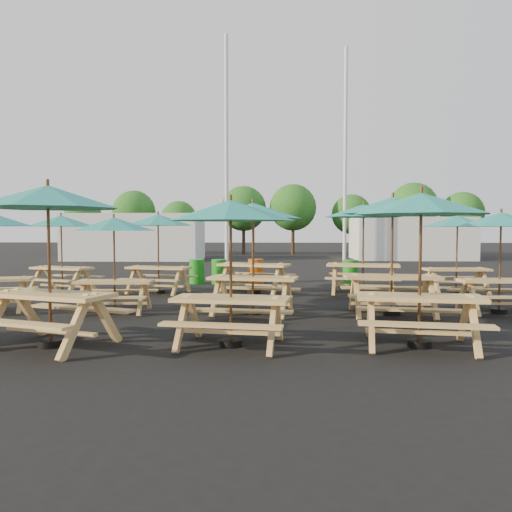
{
  "coord_description": "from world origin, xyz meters",
  "views": [
    {
      "loc": [
        0.49,
        -12.38,
        1.83
      ],
      "look_at": [
        0.0,
        1.5,
        1.1
      ],
      "focal_mm": 35.0,
      "sensor_mm": 36.0,
      "label": 1
    }
  ],
  "objects_px": {
    "picnic_unit_7": "(253,218)",
    "picnic_unit_14": "(457,226)",
    "picnic_unit_13": "(501,226)",
    "picnic_unit_8": "(254,216)",
    "picnic_unit_3": "(48,207)",
    "picnic_unit_5": "(158,225)",
    "picnic_unit_6": "(231,219)",
    "waste_bin_2": "(256,271)",
    "picnic_unit_4": "(114,230)",
    "picnic_unit_9": "(421,213)",
    "waste_bin_0": "(197,272)",
    "picnic_unit_11": "(363,216)",
    "picnic_unit_10": "(393,213)",
    "picnic_unit_2": "(61,226)",
    "waste_bin_1": "(219,272)",
    "waste_bin_3": "(350,272)"
  },
  "relations": [
    {
      "from": "picnic_unit_7",
      "to": "picnic_unit_14",
      "type": "relative_size",
      "value": 1.08
    },
    {
      "from": "picnic_unit_13",
      "to": "picnic_unit_8",
      "type": "bearing_deg",
      "value": 149.23
    },
    {
      "from": "picnic_unit_3",
      "to": "picnic_unit_5",
      "type": "relative_size",
      "value": 1.17
    },
    {
      "from": "picnic_unit_7",
      "to": "picnic_unit_14",
      "type": "xyz_separation_m",
      "value": [
        5.56,
        3.31,
        -0.16
      ]
    },
    {
      "from": "picnic_unit_5",
      "to": "picnic_unit_6",
      "type": "xyz_separation_m",
      "value": [
        2.65,
        -6.47,
        0.02
      ]
    },
    {
      "from": "picnic_unit_3",
      "to": "waste_bin_2",
      "type": "height_order",
      "value": "picnic_unit_3"
    },
    {
      "from": "picnic_unit_5",
      "to": "picnic_unit_7",
      "type": "bearing_deg",
      "value": -37.74
    },
    {
      "from": "picnic_unit_4",
      "to": "picnic_unit_9",
      "type": "bearing_deg",
      "value": -30.06
    },
    {
      "from": "picnic_unit_7",
      "to": "picnic_unit_9",
      "type": "xyz_separation_m",
      "value": [
        2.72,
        -2.98,
        -0.01
      ]
    },
    {
      "from": "picnic_unit_9",
      "to": "waste_bin_0",
      "type": "height_order",
      "value": "picnic_unit_9"
    },
    {
      "from": "waste_bin_0",
      "to": "picnic_unit_6",
      "type": "bearing_deg",
      "value": -77.89
    },
    {
      "from": "picnic_unit_7",
      "to": "picnic_unit_11",
      "type": "distance_m",
      "value": 4.57
    },
    {
      "from": "picnic_unit_10",
      "to": "picnic_unit_2",
      "type": "bearing_deg",
      "value": 160.51
    },
    {
      "from": "picnic_unit_9",
      "to": "waste_bin_2",
      "type": "xyz_separation_m",
      "value": [
        -2.89,
        9.27,
        -1.67
      ]
    },
    {
      "from": "waste_bin_1",
      "to": "picnic_unit_2",
      "type": "bearing_deg",
      "value": -147.92
    },
    {
      "from": "waste_bin_3",
      "to": "picnic_unit_4",
      "type": "bearing_deg",
      "value": -136.42
    },
    {
      "from": "picnic_unit_7",
      "to": "waste_bin_1",
      "type": "height_order",
      "value": "picnic_unit_7"
    },
    {
      "from": "picnic_unit_6",
      "to": "picnic_unit_7",
      "type": "bearing_deg",
      "value": 94.15
    },
    {
      "from": "picnic_unit_5",
      "to": "picnic_unit_14",
      "type": "distance_m",
      "value": 8.43
    },
    {
      "from": "picnic_unit_2",
      "to": "picnic_unit_9",
      "type": "relative_size",
      "value": 1.02
    },
    {
      "from": "picnic_unit_2",
      "to": "picnic_unit_11",
      "type": "distance_m",
      "value": 8.65
    },
    {
      "from": "picnic_unit_4",
      "to": "picnic_unit_9",
      "type": "height_order",
      "value": "picnic_unit_9"
    },
    {
      "from": "picnic_unit_3",
      "to": "picnic_unit_10",
      "type": "distance_m",
      "value": 6.8
    },
    {
      "from": "picnic_unit_10",
      "to": "picnic_unit_14",
      "type": "relative_size",
      "value": 1.13
    },
    {
      "from": "picnic_unit_8",
      "to": "picnic_unit_11",
      "type": "distance_m",
      "value": 3.11
    },
    {
      "from": "picnic_unit_6",
      "to": "picnic_unit_14",
      "type": "xyz_separation_m",
      "value": [
        5.78,
        6.35,
        -0.05
      ]
    },
    {
      "from": "picnic_unit_2",
      "to": "picnic_unit_10",
      "type": "height_order",
      "value": "picnic_unit_10"
    },
    {
      "from": "picnic_unit_7",
      "to": "picnic_unit_14",
      "type": "distance_m",
      "value": 6.48
    },
    {
      "from": "picnic_unit_9",
      "to": "waste_bin_3",
      "type": "height_order",
      "value": "picnic_unit_9"
    },
    {
      "from": "picnic_unit_5",
      "to": "waste_bin_0",
      "type": "bearing_deg",
      "value": 87.22
    },
    {
      "from": "picnic_unit_10",
      "to": "waste_bin_2",
      "type": "distance_m",
      "value": 7.28
    },
    {
      "from": "picnic_unit_5",
      "to": "picnic_unit_10",
      "type": "height_order",
      "value": "picnic_unit_10"
    },
    {
      "from": "picnic_unit_2",
      "to": "picnic_unit_4",
      "type": "height_order",
      "value": "picnic_unit_2"
    },
    {
      "from": "waste_bin_0",
      "to": "waste_bin_3",
      "type": "bearing_deg",
      "value": -1.88
    },
    {
      "from": "picnic_unit_8",
      "to": "waste_bin_3",
      "type": "xyz_separation_m",
      "value": [
        3.13,
        2.4,
        -1.8
      ]
    },
    {
      "from": "picnic_unit_5",
      "to": "picnic_unit_14",
      "type": "relative_size",
      "value": 1.05
    },
    {
      "from": "picnic_unit_2",
      "to": "picnic_unit_11",
      "type": "bearing_deg",
      "value": 18.73
    },
    {
      "from": "picnic_unit_7",
      "to": "picnic_unit_8",
      "type": "height_order",
      "value": "picnic_unit_8"
    },
    {
      "from": "picnic_unit_8",
      "to": "picnic_unit_14",
      "type": "distance_m",
      "value": 5.69
    },
    {
      "from": "picnic_unit_10",
      "to": "waste_bin_1",
      "type": "height_order",
      "value": "picnic_unit_10"
    },
    {
      "from": "picnic_unit_3",
      "to": "picnic_unit_11",
      "type": "bearing_deg",
      "value": 66.12
    },
    {
      "from": "picnic_unit_6",
      "to": "picnic_unit_4",
      "type": "bearing_deg",
      "value": 140.68
    },
    {
      "from": "picnic_unit_13",
      "to": "waste_bin_2",
      "type": "height_order",
      "value": "picnic_unit_13"
    },
    {
      "from": "picnic_unit_6",
      "to": "waste_bin_2",
      "type": "distance_m",
      "value": 9.46
    },
    {
      "from": "picnic_unit_7",
      "to": "picnic_unit_3",
      "type": "bearing_deg",
      "value": -123.54
    },
    {
      "from": "picnic_unit_6",
      "to": "waste_bin_0",
      "type": "distance_m",
      "value": 9.41
    },
    {
      "from": "picnic_unit_8",
      "to": "picnic_unit_10",
      "type": "distance_m",
      "value": 4.67
    },
    {
      "from": "picnic_unit_8",
      "to": "waste_bin_2",
      "type": "distance_m",
      "value": 3.36
    },
    {
      "from": "picnic_unit_4",
      "to": "waste_bin_2",
      "type": "bearing_deg",
      "value": 62.82
    },
    {
      "from": "picnic_unit_7",
      "to": "picnic_unit_13",
      "type": "bearing_deg",
      "value": 13.26
    }
  ]
}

